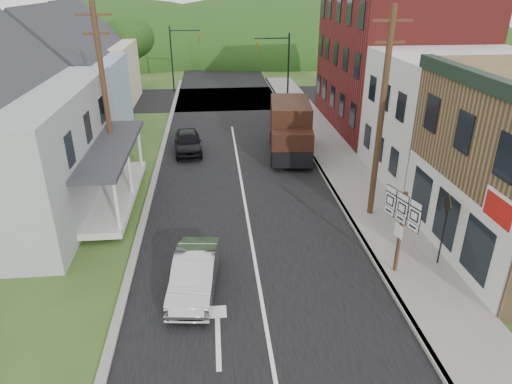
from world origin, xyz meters
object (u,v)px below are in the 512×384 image
object	(u,v)px
silver_sedan	(195,274)
warning_sign	(445,219)
route_sign_cluster	(401,221)
delivery_van	(290,130)
dark_sedan	(188,142)

from	to	relation	value
silver_sedan	warning_sign	size ratio (longest dim) A/B	1.40
route_sign_cluster	silver_sedan	bearing A→B (deg)	165.04
silver_sedan	delivery_van	bearing A→B (deg)	73.51
delivery_van	route_sign_cluster	bearing A→B (deg)	-75.95
delivery_van	dark_sedan	bearing A→B (deg)	177.01
warning_sign	silver_sedan	bearing A→B (deg)	-169.10
dark_sedan	route_sign_cluster	world-z (taller)	route_sign_cluster
dark_sedan	delivery_van	world-z (taller)	delivery_van
dark_sedan	warning_sign	distance (m)	16.74
silver_sedan	dark_sedan	world-z (taller)	dark_sedan
delivery_van	route_sign_cluster	distance (m)	12.97
dark_sedan	delivery_van	bearing A→B (deg)	-13.93
dark_sedan	route_sign_cluster	size ratio (longest dim) A/B	1.26
delivery_van	warning_sign	world-z (taller)	delivery_van
route_sign_cluster	warning_sign	world-z (taller)	route_sign_cluster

